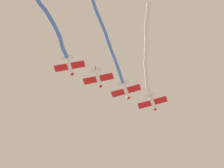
{
  "coord_description": "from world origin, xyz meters",
  "views": [
    {
      "loc": [
        -54.65,
        9.87,
        6.18
      ],
      "look_at": [
        -4.78,
        4.7,
        81.76
      ],
      "focal_mm": 59.49,
      "sensor_mm": 36.0,
      "label": 1
    }
  ],
  "objects_px": {
    "airplane_lead": "(152,102)",
    "airplane_slot": "(70,66)",
    "airplane_left_wing": "(126,90)",
    "airplane_right_wing": "(98,78)"
  },
  "relations": [
    {
      "from": "airplane_lead",
      "to": "airplane_slot",
      "type": "relative_size",
      "value": 0.98
    },
    {
      "from": "airplane_slot",
      "to": "airplane_left_wing",
      "type": "bearing_deg",
      "value": -51.76
    },
    {
      "from": "airplane_right_wing",
      "to": "airplane_slot",
      "type": "height_order",
      "value": "airplane_slot"
    },
    {
      "from": "airplane_lead",
      "to": "airplane_right_wing",
      "type": "distance_m",
      "value": 15.15
    },
    {
      "from": "airplane_lead",
      "to": "airplane_left_wing",
      "type": "bearing_deg",
      "value": 135.46
    },
    {
      "from": "airplane_lead",
      "to": "airplane_slot",
      "type": "height_order",
      "value": "airplane_slot"
    },
    {
      "from": "airplane_lead",
      "to": "airplane_left_wing",
      "type": "distance_m",
      "value": 7.57
    },
    {
      "from": "airplane_lead",
      "to": "airplane_slot",
      "type": "bearing_deg",
      "value": 135.43
    },
    {
      "from": "airplane_right_wing",
      "to": "airplane_slot",
      "type": "xyz_separation_m",
      "value": [
        -2.67,
        7.08,
        0.25
      ]
    },
    {
      "from": "airplane_right_wing",
      "to": "airplane_lead",
      "type": "bearing_deg",
      "value": -50.07
    }
  ]
}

